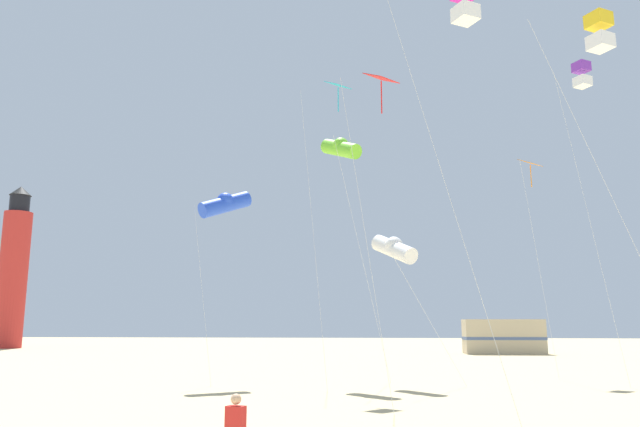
{
  "coord_description": "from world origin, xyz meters",
  "views": [
    {
      "loc": [
        3.47,
        -6.85,
        2.44
      ],
      "look_at": [
        1.68,
        12.8,
        6.08
      ],
      "focal_mm": 33.57,
      "sensor_mm": 36.0,
      "label": 1
    }
  ],
  "objects_px": {
    "rv_van_tan": "(503,337)",
    "kite_tube_blue": "(225,204)",
    "kite_tube_lime": "(341,148)",
    "kite_box_gold": "(599,32)",
    "kite_tube_white": "(394,248)",
    "kite_diamond_orange": "(531,171)",
    "kite_flyer_standing": "(238,424)",
    "lighthouse_distant": "(13,271)",
    "kite_box_magenta": "(465,3)",
    "kite_diamond_scarlet": "(380,91)",
    "kite_diamond_cyan": "(336,99)",
    "kite_box_violet": "(582,75)"
  },
  "relations": [
    {
      "from": "kite_flyer_standing",
      "to": "kite_tube_lime",
      "type": "bearing_deg",
      "value": -77.02
    },
    {
      "from": "kite_diamond_cyan",
      "to": "kite_diamond_scarlet",
      "type": "bearing_deg",
      "value": -73.33
    },
    {
      "from": "rv_van_tan",
      "to": "kite_tube_blue",
      "type": "bearing_deg",
      "value": -124.25
    },
    {
      "from": "lighthouse_distant",
      "to": "kite_diamond_orange",
      "type": "bearing_deg",
      "value": -33.85
    },
    {
      "from": "kite_flyer_standing",
      "to": "kite_box_gold",
      "type": "relative_size",
      "value": 0.1
    },
    {
      "from": "lighthouse_distant",
      "to": "rv_van_tan",
      "type": "xyz_separation_m",
      "value": [
        47.77,
        -7.27,
        -6.45
      ]
    },
    {
      "from": "kite_tube_blue",
      "to": "kite_tube_white",
      "type": "bearing_deg",
      "value": -1.83
    },
    {
      "from": "kite_flyer_standing",
      "to": "kite_tube_white",
      "type": "height_order",
      "value": "kite_tube_white"
    },
    {
      "from": "kite_diamond_scarlet",
      "to": "kite_diamond_cyan",
      "type": "height_order",
      "value": "kite_diamond_cyan"
    },
    {
      "from": "kite_tube_blue",
      "to": "rv_van_tan",
      "type": "relative_size",
      "value": 1.29
    },
    {
      "from": "kite_box_gold",
      "to": "kite_diamond_cyan",
      "type": "bearing_deg",
      "value": 140.26
    },
    {
      "from": "lighthouse_distant",
      "to": "kite_box_magenta",
      "type": "bearing_deg",
      "value": -47.09
    },
    {
      "from": "kite_diamond_orange",
      "to": "kite_tube_white",
      "type": "xyz_separation_m",
      "value": [
        -6.74,
        -3.53,
        -4.08
      ]
    },
    {
      "from": "kite_box_violet",
      "to": "kite_tube_white",
      "type": "bearing_deg",
      "value": -173.72
    },
    {
      "from": "kite_tube_white",
      "to": "lighthouse_distant",
      "type": "height_order",
      "value": "lighthouse_distant"
    },
    {
      "from": "kite_flyer_standing",
      "to": "kite_box_gold",
      "type": "bearing_deg",
      "value": -130.66
    },
    {
      "from": "kite_box_gold",
      "to": "rv_van_tan",
      "type": "bearing_deg",
      "value": 83.88
    },
    {
      "from": "kite_diamond_cyan",
      "to": "rv_van_tan",
      "type": "xyz_separation_m",
      "value": [
        12.05,
        27.16,
        -10.57
      ]
    },
    {
      "from": "kite_diamond_scarlet",
      "to": "kite_box_gold",
      "type": "height_order",
      "value": "kite_box_gold"
    },
    {
      "from": "kite_tube_blue",
      "to": "kite_flyer_standing",
      "type": "bearing_deg",
      "value": -74.22
    },
    {
      "from": "kite_flyer_standing",
      "to": "kite_box_magenta",
      "type": "xyz_separation_m",
      "value": [
        5.25,
        4.39,
        10.74
      ]
    },
    {
      "from": "kite_box_violet",
      "to": "kite_diamond_orange",
      "type": "bearing_deg",
      "value": 125.05
    },
    {
      "from": "lighthouse_distant",
      "to": "kite_diamond_scarlet",
      "type": "bearing_deg",
      "value": -47.15
    },
    {
      "from": "kite_flyer_standing",
      "to": "rv_van_tan",
      "type": "bearing_deg",
      "value": -90.9
    },
    {
      "from": "kite_diamond_orange",
      "to": "kite_box_magenta",
      "type": "xyz_separation_m",
      "value": [
        -4.91,
        -12.88,
        1.7
      ]
    },
    {
      "from": "kite_tube_white",
      "to": "kite_box_violet",
      "type": "distance_m",
      "value": 11.62
    },
    {
      "from": "kite_tube_white",
      "to": "rv_van_tan",
      "type": "distance_m",
      "value": 28.36
    },
    {
      "from": "kite_box_violet",
      "to": "kite_box_magenta",
      "type": "height_order",
      "value": "kite_box_violet"
    },
    {
      "from": "kite_diamond_orange",
      "to": "kite_box_gold",
      "type": "xyz_separation_m",
      "value": [
        -0.72,
        -11.34,
        1.41
      ]
    },
    {
      "from": "kite_diamond_orange",
      "to": "kite_tube_lime",
      "type": "relative_size",
      "value": 0.92
    },
    {
      "from": "kite_tube_lime",
      "to": "kite_box_gold",
      "type": "height_order",
      "value": "kite_box_gold"
    },
    {
      "from": "kite_tube_white",
      "to": "kite_box_violet",
      "type": "xyz_separation_m",
      "value": [
        8.56,
        0.94,
        7.81
      ]
    },
    {
      "from": "kite_tube_lime",
      "to": "kite_box_gold",
      "type": "distance_m",
      "value": 12.48
    },
    {
      "from": "kite_diamond_orange",
      "to": "kite_diamond_scarlet",
      "type": "bearing_deg",
      "value": -125.1
    },
    {
      "from": "kite_tube_lime",
      "to": "lighthouse_distant",
      "type": "xyz_separation_m",
      "value": [
        -35.8,
        32.13,
        -2.61
      ]
    },
    {
      "from": "kite_diamond_orange",
      "to": "kite_diamond_cyan",
      "type": "xyz_separation_m",
      "value": [
        -9.11,
        -4.37,
        2.31
      ]
    },
    {
      "from": "kite_flyer_standing",
      "to": "rv_van_tan",
      "type": "height_order",
      "value": "rv_van_tan"
    },
    {
      "from": "kite_tube_lime",
      "to": "kite_diamond_scarlet",
      "type": "bearing_deg",
      "value": -78.25
    },
    {
      "from": "kite_diamond_cyan",
      "to": "kite_box_violet",
      "type": "bearing_deg",
      "value": 9.25
    },
    {
      "from": "kite_tube_white",
      "to": "lighthouse_distant",
      "type": "distance_m",
      "value": 50.84
    },
    {
      "from": "kite_flyer_standing",
      "to": "lighthouse_distant",
      "type": "xyz_separation_m",
      "value": [
        -34.67,
        47.34,
        7.22
      ]
    },
    {
      "from": "kite_tube_white",
      "to": "rv_van_tan",
      "type": "height_order",
      "value": "kite_tube_white"
    },
    {
      "from": "kite_diamond_orange",
      "to": "kite_tube_white",
      "type": "relative_size",
      "value": 1.64
    },
    {
      "from": "kite_diamond_cyan",
      "to": "kite_box_magenta",
      "type": "relative_size",
      "value": 1.07
    },
    {
      "from": "kite_diamond_orange",
      "to": "kite_tube_blue",
      "type": "distance_m",
      "value": 14.62
    },
    {
      "from": "lighthouse_distant",
      "to": "rv_van_tan",
      "type": "relative_size",
      "value": 2.59
    },
    {
      "from": "kite_box_violet",
      "to": "kite_tube_blue",
      "type": "relative_size",
      "value": 1.67
    },
    {
      "from": "lighthouse_distant",
      "to": "rv_van_tan",
      "type": "height_order",
      "value": "lighthouse_distant"
    },
    {
      "from": "kite_diamond_orange",
      "to": "kite_tube_lime",
      "type": "xyz_separation_m",
      "value": [
        -9.04,
        -2.07,
        0.8
      ]
    },
    {
      "from": "kite_diamond_orange",
      "to": "rv_van_tan",
      "type": "bearing_deg",
      "value": 82.65
    }
  ]
}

